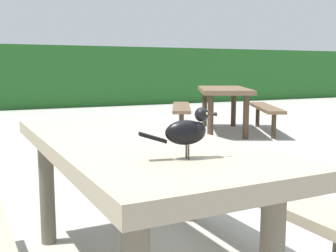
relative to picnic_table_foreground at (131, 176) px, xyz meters
name	(u,v)px	position (x,y,z in m)	size (l,w,h in m)	color
hedge_wall	(13,76)	(0.31, 10.66, 0.28)	(28.00, 2.36, 1.67)	#235B23
picnic_table_foreground	(131,176)	(0.00, 0.00, 0.00)	(1.74, 1.83, 0.74)	gray
bird_grackle	(188,130)	(0.04, -0.52, 0.29)	(0.29, 0.10, 0.18)	black
picnic_table_mid_left	(223,99)	(3.08, 4.05, 0.00)	(2.26, 2.27, 0.74)	brown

